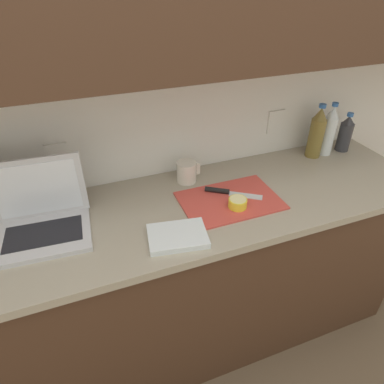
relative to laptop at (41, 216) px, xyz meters
name	(u,v)px	position (x,y,z in m)	size (l,w,h in m)	color
ground_plane	(171,339)	(0.46, -0.06, -0.97)	(12.00, 12.00, 0.00)	brown
wall_back	(137,32)	(0.46, 0.18, 0.59)	(5.20, 0.38, 2.60)	white
counter_unit	(164,285)	(0.45, -0.06, -0.51)	(2.49, 0.61, 0.90)	#472D1E
laptop	(41,216)	(0.00, 0.00, 0.00)	(0.36, 0.28, 0.27)	silver
cutting_board	(230,200)	(0.76, -0.09, -0.06)	(0.43, 0.29, 0.01)	#D1473D
knife	(224,191)	(0.75, -0.03, -0.05)	(0.23, 0.17, 0.02)	silver
lemon_half_cut	(238,203)	(0.76, -0.14, -0.04)	(0.08, 0.08, 0.04)	yellow
bottle_green_soda	(317,133)	(1.36, 0.14, 0.07)	(0.08, 0.08, 0.29)	olive
bottle_oil_tall	(329,131)	(1.44, 0.14, 0.07)	(0.07, 0.07, 0.28)	silver
bottle_water_clear	(345,134)	(1.55, 0.14, 0.03)	(0.07, 0.07, 0.21)	#333338
measuring_cup	(187,172)	(0.64, 0.14, -0.01)	(0.11, 0.09, 0.10)	silver
dish_towel	(177,236)	(0.46, -0.23, -0.05)	(0.22, 0.16, 0.02)	white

